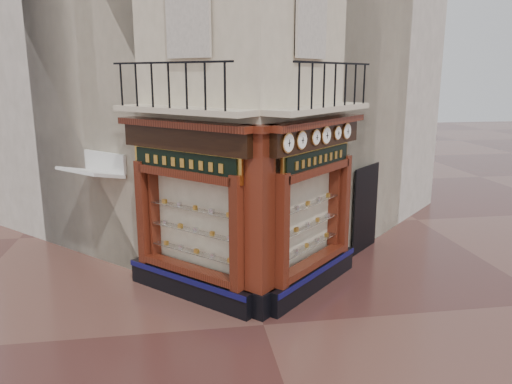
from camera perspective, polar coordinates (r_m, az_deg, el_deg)
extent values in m
plane|color=#452420|center=(10.40, 0.87, -14.95)|extent=(80.00, 80.00, 0.00)
cube|color=beige|center=(15.30, -3.11, 17.32)|extent=(11.31, 11.31, 12.00)
cube|color=beige|center=(17.69, -12.21, 14.88)|extent=(11.31, 11.31, 11.00)
cube|color=beige|center=(18.12, 4.17, 15.09)|extent=(11.31, 11.31, 11.00)
cube|color=black|center=(11.55, -7.60, -10.57)|extent=(2.72, 2.72, 0.55)
cube|color=#0E0D43|center=(11.34, -8.31, -9.87)|extent=(2.50, 2.50, 0.12)
cube|color=#3A130A|center=(10.14, -2.11, -4.79)|extent=(0.37, 0.37, 2.45)
cube|color=#3A130A|center=(12.01, -12.67, -2.23)|extent=(0.37, 0.37, 2.45)
cube|color=#FFECC1|center=(11.26, -6.67, -3.16)|extent=(1.80, 1.80, 2.10)
cube|color=black|center=(10.67, -8.08, 6.04)|extent=(2.69, 2.69, 0.50)
cube|color=#3A130A|center=(10.58, -8.40, 7.66)|extent=(2.86, 2.86, 0.14)
cube|color=black|center=(11.93, 6.52, -9.73)|extent=(2.72, 2.72, 0.55)
cube|color=#0E0D43|center=(11.76, 7.36, -8.96)|extent=(2.50, 2.50, 0.12)
cube|color=#3A130A|center=(10.28, 2.85, -4.55)|extent=(0.37, 0.37, 2.45)
cube|color=#3A130A|center=(12.62, 9.86, -1.34)|extent=(0.37, 0.37, 2.45)
cube|color=#FFECC1|center=(11.59, 5.30, -2.65)|extent=(1.80, 1.80, 2.10)
cube|color=black|center=(11.07, 6.88, 6.34)|extent=(2.69, 2.69, 0.50)
cube|color=#3A130A|center=(11.01, 7.25, 7.91)|extent=(2.86, 2.86, 0.14)
cube|color=black|center=(10.72, 0.42, -12.41)|extent=(0.78, 0.78, 0.55)
cube|color=#3A130A|center=(10.03, 0.44, -2.45)|extent=(0.64, 0.64, 3.50)
cube|color=#3A130A|center=(9.71, 0.45, 7.31)|extent=(0.85, 0.85, 0.14)
cube|color=beige|center=(10.54, -8.53, 9.22)|extent=(2.97, 2.97, 0.12)
cube|color=black|center=(10.29, -10.04, 14.36)|extent=(2.36, 2.36, 0.04)
cube|color=beige|center=(10.97, 7.39, 9.41)|extent=(2.97, 2.97, 0.12)
cube|color=black|center=(10.80, 9.12, 14.34)|extent=(2.36, 2.36, 0.04)
cylinder|color=gold|center=(9.79, 3.64, 5.62)|extent=(0.32, 0.32, 0.41)
cylinder|color=white|center=(9.78, 3.79, 5.61)|extent=(0.26, 0.26, 0.35)
cube|color=black|center=(9.77, 3.86, 5.60)|extent=(0.02, 0.02, 0.14)
cube|color=black|center=(9.77, 3.86, 5.60)|extent=(0.08, 0.08, 0.01)
cylinder|color=gold|center=(10.22, 5.19, 5.92)|extent=(0.31, 0.31, 0.39)
cylinder|color=white|center=(10.21, 5.33, 5.90)|extent=(0.25, 0.25, 0.33)
cube|color=black|center=(10.20, 5.40, 5.90)|extent=(0.02, 0.02, 0.13)
cube|color=black|center=(10.20, 5.40, 5.90)|extent=(0.08, 0.08, 0.01)
cylinder|color=gold|center=(10.72, 6.81, 6.22)|extent=(0.28, 0.28, 0.34)
cylinder|color=white|center=(10.71, 6.95, 6.21)|extent=(0.22, 0.22, 0.30)
cube|color=black|center=(10.70, 7.02, 6.20)|extent=(0.02, 0.02, 0.11)
cube|color=black|center=(10.70, 7.02, 6.20)|extent=(0.07, 0.07, 0.01)
cylinder|color=gold|center=(11.12, 7.96, 6.44)|extent=(0.32, 0.32, 0.40)
cylinder|color=white|center=(11.10, 8.10, 6.43)|extent=(0.26, 0.26, 0.34)
cube|color=black|center=(11.09, 8.17, 6.42)|extent=(0.02, 0.02, 0.13)
cube|color=black|center=(11.09, 8.17, 6.42)|extent=(0.08, 0.08, 0.01)
cylinder|color=gold|center=(11.60, 9.25, 6.67)|extent=(0.26, 0.26, 0.32)
cylinder|color=white|center=(11.58, 9.39, 6.66)|extent=(0.21, 0.21, 0.28)
cube|color=black|center=(11.58, 9.45, 6.66)|extent=(0.02, 0.02, 0.11)
cube|color=black|center=(11.58, 9.45, 6.66)|extent=(0.07, 0.07, 0.01)
cylinder|color=gold|center=(12.02, 10.30, 6.86)|extent=(0.31, 0.31, 0.38)
cylinder|color=white|center=(12.01, 10.43, 6.85)|extent=(0.25, 0.25, 0.33)
cube|color=black|center=(12.00, 10.49, 6.84)|extent=(0.02, 0.02, 0.13)
cube|color=black|center=(12.00, 10.49, 6.84)|extent=(0.08, 0.08, 0.01)
cube|color=gold|center=(10.71, -8.14, 3.36)|extent=(2.24, 2.24, 0.60)
cube|color=black|center=(10.68, -8.29, 3.33)|extent=(2.09, 2.09, 0.45)
cube|color=gold|center=(11.12, 6.99, 3.77)|extent=(2.06, 2.06, 0.55)
cube|color=black|center=(11.11, 7.17, 3.74)|extent=(1.92, 1.92, 0.41)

